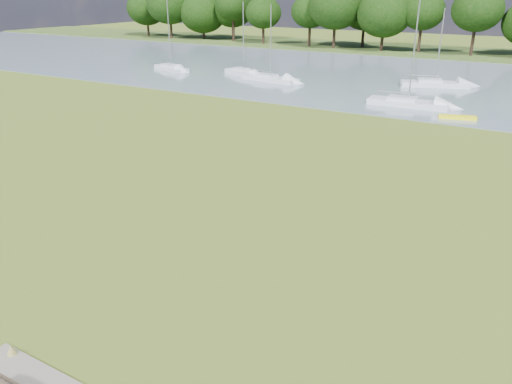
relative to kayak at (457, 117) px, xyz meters
The scene contains 9 objects.
ground 24.74m from the kayak, 100.95° to the right, with size 220.00×220.00×0.00m, color olive.
river 18.33m from the kayak, 104.86° to the left, with size 220.00×40.00×0.10m, color gray.
far_bank 47.94m from the kayak, 95.63° to the left, with size 220.00×20.00×0.40m, color #4C6626.
kayak is the anchor object (origin of this frame).
sailboat_1 29.05m from the kayak, 159.24° to the left, with size 6.12×3.65×8.57m.
sailboat_2 5.72m from the kayak, 149.61° to the left, with size 7.32×2.33×9.75m.
sailboat_3 14.95m from the kayak, 109.11° to the left, with size 7.43×4.27×8.17m.
sailboat_4 23.74m from the kayak, 159.80° to the left, with size 7.22×2.93×8.39m.
sailboat_6 38.54m from the kayak, 166.75° to the left, with size 6.43×3.84×8.94m.
Camera 1 is at (10.68, -19.18, 10.11)m, focal length 35.00 mm.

